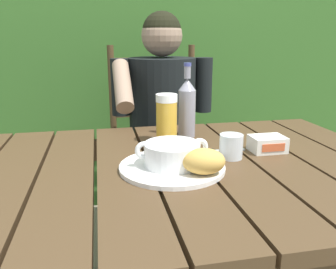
% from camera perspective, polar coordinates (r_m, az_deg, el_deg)
% --- Properties ---
extents(dining_table, '(1.34, 0.89, 0.73)m').
position_cam_1_polar(dining_table, '(1.01, 1.30, -9.72)').
color(dining_table, '#46321D').
rests_on(dining_table, ground_plane).
extents(hedge_backdrop, '(3.79, 0.96, 2.59)m').
position_cam_1_polar(hedge_backdrop, '(2.49, -7.25, 16.62)').
color(hedge_backdrop, '#346124').
rests_on(hedge_backdrop, ground_plane).
extents(chair_near_diner, '(0.49, 0.44, 1.04)m').
position_cam_1_polar(chair_near_diner, '(1.89, -1.83, -2.02)').
color(chair_near_diner, '#49351E').
rests_on(chair_near_diner, ground_plane).
extents(person_eating, '(0.48, 0.47, 1.20)m').
position_cam_1_polar(person_eating, '(1.65, -0.81, 2.68)').
color(person_eating, black).
rests_on(person_eating, ground_plane).
extents(serving_plate, '(0.29, 0.29, 0.01)m').
position_cam_1_polar(serving_plate, '(0.95, 0.68, -5.39)').
color(serving_plate, white).
rests_on(serving_plate, dining_table).
extents(soup_bowl, '(0.20, 0.15, 0.07)m').
position_cam_1_polar(soup_bowl, '(0.93, 0.69, -3.17)').
color(soup_bowl, white).
rests_on(soup_bowl, serving_plate).
extents(bread_roll, '(0.12, 0.10, 0.07)m').
position_cam_1_polar(bread_roll, '(0.88, 5.95, -4.44)').
color(bread_roll, gold).
rests_on(bread_roll, serving_plate).
extents(beer_glass, '(0.07, 0.07, 0.17)m').
position_cam_1_polar(beer_glass, '(1.16, -0.23, 2.66)').
color(beer_glass, gold).
rests_on(beer_glass, dining_table).
extents(beer_bottle, '(0.06, 0.06, 0.26)m').
position_cam_1_polar(beer_bottle, '(1.23, 3.16, 4.66)').
color(beer_bottle, gray).
rests_on(beer_bottle, dining_table).
extents(water_glass_small, '(0.07, 0.07, 0.07)m').
position_cam_1_polar(water_glass_small, '(1.04, 10.42, -1.94)').
color(water_glass_small, silver).
rests_on(water_glass_small, dining_table).
extents(butter_tub, '(0.11, 0.08, 0.05)m').
position_cam_1_polar(butter_tub, '(1.13, 16.16, -1.49)').
color(butter_tub, white).
rests_on(butter_tub, dining_table).
extents(table_knife, '(0.17, 0.03, 0.01)m').
position_cam_1_polar(table_knife, '(1.09, 7.57, -2.77)').
color(table_knife, silver).
rests_on(table_knife, dining_table).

